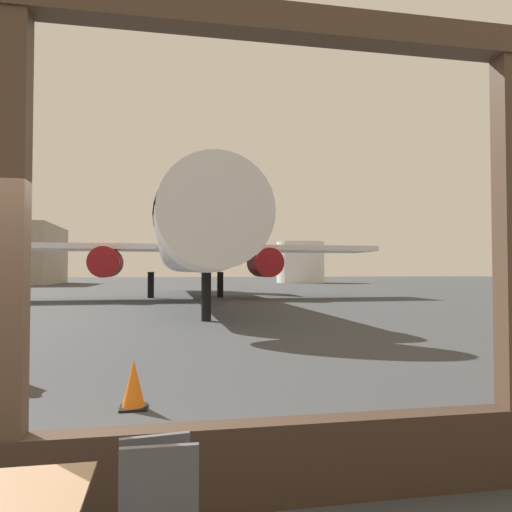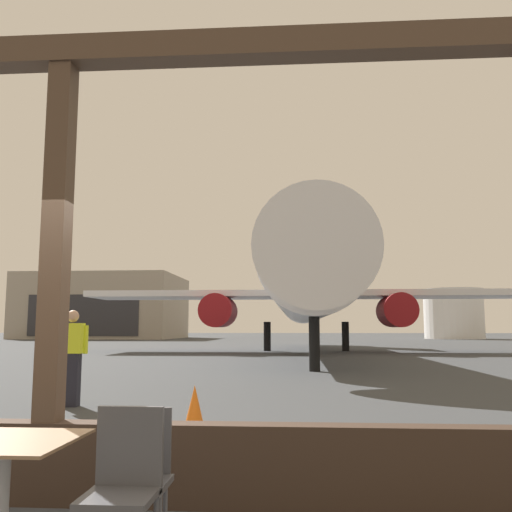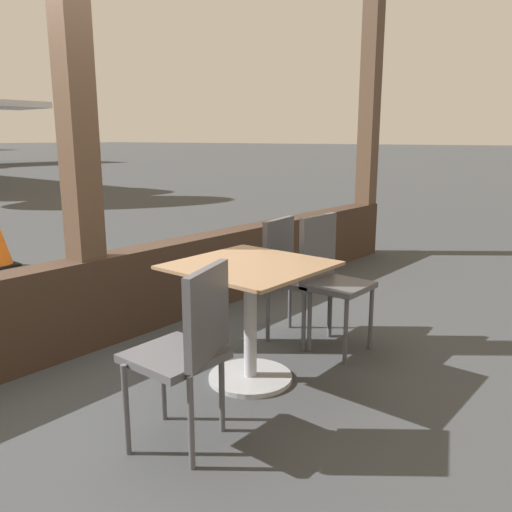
{
  "view_description": "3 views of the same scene",
  "coord_description": "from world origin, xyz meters",
  "px_view_note": "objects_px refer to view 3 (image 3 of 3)",
  "views": [
    {
      "loc": [
        1.08,
        -3.78,
        1.84
      ],
      "look_at": [
        4.26,
        12.8,
        2.37
      ],
      "focal_mm": 33.95,
      "sensor_mm": 36.0,
      "label": 1
    },
    {
      "loc": [
        2.06,
        -4.63,
        1.42
      ],
      "look_at": [
        0.9,
        11.51,
        3.49
      ],
      "focal_mm": 39.3,
      "sensor_mm": 36.0,
      "label": 2
    },
    {
      "loc": [
        -2.03,
        -3.21,
        1.47
      ],
      "look_at": [
        0.39,
        -1.22,
        0.77
      ],
      "focal_mm": 37.05,
      "sensor_mm": 36.0,
      "label": 3
    }
  ],
  "objects_px": {
    "cafe_chair_aisle_left": "(290,268)",
    "dining_table": "(250,311)",
    "cafe_chair_window_left": "(329,271)",
    "cafe_chair_window_right": "(189,342)"
  },
  "relations": [
    {
      "from": "dining_table",
      "to": "cafe_chair_window_left",
      "type": "xyz_separation_m",
      "value": [
        0.76,
        -0.08,
        0.12
      ]
    },
    {
      "from": "cafe_chair_aisle_left",
      "to": "dining_table",
      "type": "bearing_deg",
      "value": -161.87
    },
    {
      "from": "dining_table",
      "to": "cafe_chair_aisle_left",
      "type": "xyz_separation_m",
      "value": [
        0.75,
        0.25,
        0.09
      ]
    },
    {
      "from": "cafe_chair_aisle_left",
      "to": "cafe_chair_window_left",
      "type": "bearing_deg",
      "value": -87.8
    },
    {
      "from": "cafe_chair_window_left",
      "to": "cafe_chair_window_right",
      "type": "bearing_deg",
      "value": -173.76
    },
    {
      "from": "dining_table",
      "to": "cafe_chair_window_right",
      "type": "distance_m",
      "value": 0.78
    },
    {
      "from": "cafe_chair_window_right",
      "to": "cafe_chair_aisle_left",
      "type": "bearing_deg",
      "value": 18.21
    },
    {
      "from": "cafe_chair_window_right",
      "to": "dining_table",
      "type": "bearing_deg",
      "value": 18.3
    },
    {
      "from": "cafe_chair_window_right",
      "to": "cafe_chair_aisle_left",
      "type": "distance_m",
      "value": 1.56
    },
    {
      "from": "dining_table",
      "to": "cafe_chair_window_left",
      "type": "height_order",
      "value": "cafe_chair_window_left"
    }
  ]
}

